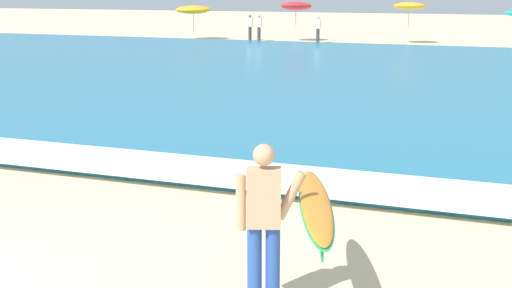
{
  "coord_description": "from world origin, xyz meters",
  "views": [
    {
      "loc": [
        5.45,
        -4.73,
        3.24
      ],
      "look_at": [
        2.31,
        3.83,
        1.1
      ],
      "focal_mm": 47.3,
      "sensor_mm": 36.0,
      "label": 1
    }
  ],
  "objects_px": {
    "beach_umbrella_1": "(296,6)",
    "beach_umbrella_2": "(409,6)",
    "surfer_with_board": "(289,212)",
    "beach_umbrella_0": "(193,10)",
    "beachgoer_near_row_left": "(318,28)",
    "beachgoer_near_row_right": "(259,27)",
    "beachgoer_near_row_mid": "(250,27)"
  },
  "relations": [
    {
      "from": "beachgoer_near_row_left",
      "to": "beachgoer_near_row_right",
      "type": "height_order",
      "value": "same"
    },
    {
      "from": "beach_umbrella_0",
      "to": "beach_umbrella_1",
      "type": "height_order",
      "value": "beach_umbrella_1"
    },
    {
      "from": "surfer_with_board",
      "to": "beach_umbrella_2",
      "type": "xyz_separation_m",
      "value": [
        -3.4,
        33.87,
        1.11
      ]
    },
    {
      "from": "beach_umbrella_1",
      "to": "beach_umbrella_2",
      "type": "relative_size",
      "value": 1.02
    },
    {
      "from": "beach_umbrella_1",
      "to": "beachgoer_near_row_mid",
      "type": "height_order",
      "value": "beach_umbrella_1"
    },
    {
      "from": "surfer_with_board",
      "to": "beachgoer_near_row_left",
      "type": "height_order",
      "value": "surfer_with_board"
    },
    {
      "from": "beach_umbrella_1",
      "to": "beachgoer_near_row_left",
      "type": "relative_size",
      "value": 1.52
    },
    {
      "from": "beach_umbrella_1",
      "to": "beach_umbrella_2",
      "type": "xyz_separation_m",
      "value": [
        6.64,
        0.49,
        0.04
      ]
    },
    {
      "from": "surfer_with_board",
      "to": "beachgoer_near_row_mid",
      "type": "distance_m",
      "value": 35.24
    },
    {
      "from": "beach_umbrella_0",
      "to": "beach_umbrella_2",
      "type": "xyz_separation_m",
      "value": [
        12.91,
        1.6,
        0.3
      ]
    },
    {
      "from": "beach_umbrella_2",
      "to": "beachgoer_near_row_right",
      "type": "height_order",
      "value": "beach_umbrella_2"
    },
    {
      "from": "surfer_with_board",
      "to": "beachgoer_near_row_mid",
      "type": "xyz_separation_m",
      "value": [
        -12.79,
        32.83,
        -0.19
      ]
    },
    {
      "from": "beachgoer_near_row_mid",
      "to": "beach_umbrella_1",
      "type": "bearing_deg",
      "value": 11.35
    },
    {
      "from": "surfer_with_board",
      "to": "beach_umbrella_2",
      "type": "height_order",
      "value": "beach_umbrella_2"
    },
    {
      "from": "surfer_with_board",
      "to": "beachgoer_near_row_mid",
      "type": "relative_size",
      "value": 1.62
    },
    {
      "from": "beach_umbrella_1",
      "to": "beachgoer_near_row_mid",
      "type": "bearing_deg",
      "value": -168.65
    },
    {
      "from": "beach_umbrella_0",
      "to": "beachgoer_near_row_left",
      "type": "relative_size",
      "value": 1.39
    },
    {
      "from": "surfer_with_board",
      "to": "beachgoer_near_row_mid",
      "type": "height_order",
      "value": "surfer_with_board"
    },
    {
      "from": "beach_umbrella_2",
      "to": "beachgoer_near_row_mid",
      "type": "distance_m",
      "value": 9.53
    },
    {
      "from": "surfer_with_board",
      "to": "beach_umbrella_1",
      "type": "xyz_separation_m",
      "value": [
        -10.04,
        33.38,
        1.06
      ]
    },
    {
      "from": "beachgoer_near_row_left",
      "to": "beachgoer_near_row_right",
      "type": "relative_size",
      "value": 1.0
    },
    {
      "from": "beach_umbrella_0",
      "to": "beachgoer_near_row_left",
      "type": "xyz_separation_m",
      "value": [
        7.92,
        0.17,
        -0.99
      ]
    },
    {
      "from": "beach_umbrella_2",
      "to": "surfer_with_board",
      "type": "bearing_deg",
      "value": -84.26
    },
    {
      "from": "beach_umbrella_0",
      "to": "beachgoer_near_row_left",
      "type": "height_order",
      "value": "beach_umbrella_0"
    },
    {
      "from": "beach_umbrella_1",
      "to": "beach_umbrella_2",
      "type": "bearing_deg",
      "value": 4.19
    },
    {
      "from": "beach_umbrella_2",
      "to": "beachgoer_near_row_left",
      "type": "height_order",
      "value": "beach_umbrella_2"
    },
    {
      "from": "beach_umbrella_0",
      "to": "beachgoer_near_row_mid",
      "type": "height_order",
      "value": "beach_umbrella_0"
    },
    {
      "from": "surfer_with_board",
      "to": "beachgoer_near_row_left",
      "type": "bearing_deg",
      "value": 104.52
    },
    {
      "from": "surfer_with_board",
      "to": "beachgoer_near_row_left",
      "type": "relative_size",
      "value": 1.62
    },
    {
      "from": "surfer_with_board",
      "to": "beach_umbrella_0",
      "type": "distance_m",
      "value": 36.17
    },
    {
      "from": "beach_umbrella_0",
      "to": "beachgoer_near_row_left",
      "type": "bearing_deg",
      "value": 1.23
    },
    {
      "from": "beachgoer_near_row_mid",
      "to": "beach_umbrella_0",
      "type": "bearing_deg",
      "value": -170.96
    }
  ]
}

